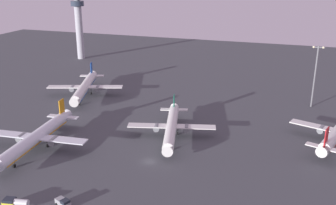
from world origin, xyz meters
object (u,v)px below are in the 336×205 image
(airplane_terminal_side, at_px, (171,126))
(airplane_near_gate, at_px, (85,87))
(control_tower, at_px, (79,21))
(airplane_mid_apron, at_px, (36,137))
(fuel_truck, at_px, (15,203))
(apron_light_east, at_px, (315,73))
(maintenance_van, at_px, (63,203))

(airplane_terminal_side, relative_size, airplane_near_gate, 0.91)
(control_tower, height_order, airplane_mid_apron, control_tower)
(fuel_truck, xyz_separation_m, apron_light_east, (69.03, 99.83, 13.34))
(airplane_terminal_side, bearing_deg, airplane_mid_apron, 16.92)
(fuel_truck, relative_size, apron_light_east, 0.26)
(control_tower, distance_m, fuel_truck, 166.02)
(airplane_mid_apron, relative_size, fuel_truck, 6.57)
(airplane_terminal_side, distance_m, airplane_near_gate, 59.52)
(airplane_near_gate, height_order, maintenance_van, airplane_near_gate)
(fuel_truck, distance_m, maintenance_van, 11.61)
(airplane_near_gate, xyz_separation_m, fuel_truck, (28.21, -82.43, -2.87))
(control_tower, distance_m, apron_light_east, 147.36)
(control_tower, relative_size, airplane_terminal_side, 1.07)
(maintenance_van, bearing_deg, airplane_mid_apron, -111.09)
(control_tower, height_order, maintenance_van, control_tower)
(airplane_terminal_side, bearing_deg, fuel_truck, 51.60)
(airplane_terminal_side, relative_size, apron_light_east, 1.50)
(fuel_truck, height_order, maintenance_van, fuel_truck)
(control_tower, distance_m, airplane_near_gate, 80.82)
(airplane_near_gate, bearing_deg, airplane_mid_apron, 85.35)
(airplane_terminal_side, height_order, fuel_truck, airplane_terminal_side)
(airplane_near_gate, relative_size, maintenance_van, 9.28)
(airplane_mid_apron, distance_m, airplane_near_gate, 55.19)
(airplane_mid_apron, bearing_deg, airplane_terminal_side, -153.56)
(airplane_mid_apron, distance_m, apron_light_east, 110.26)
(airplane_mid_apron, distance_m, fuel_truck, 32.57)
(control_tower, bearing_deg, apron_light_east, -19.56)
(maintenance_van, bearing_deg, apron_light_east, 171.89)
(airplane_terminal_side, xyz_separation_m, apron_light_east, (46.07, 47.81, 10.92))
(maintenance_van, distance_m, apron_light_east, 112.92)
(maintenance_van, bearing_deg, control_tower, -127.88)
(airplane_mid_apron, bearing_deg, maintenance_van, 130.73)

